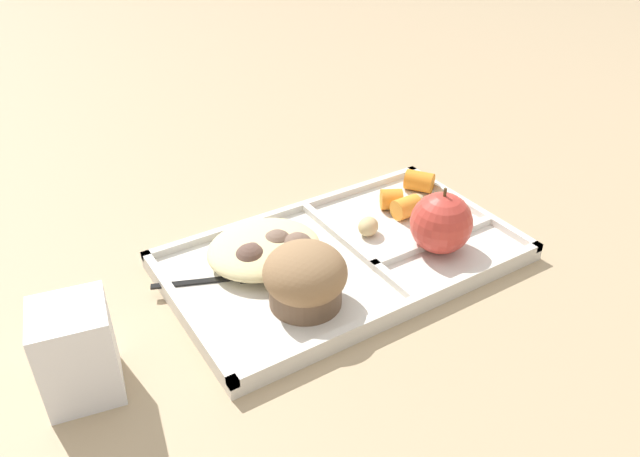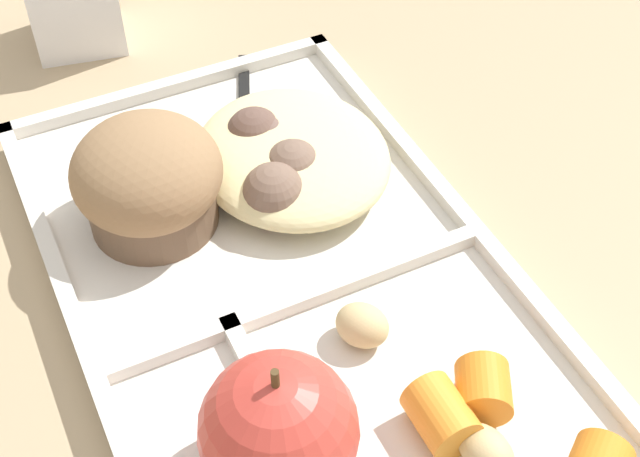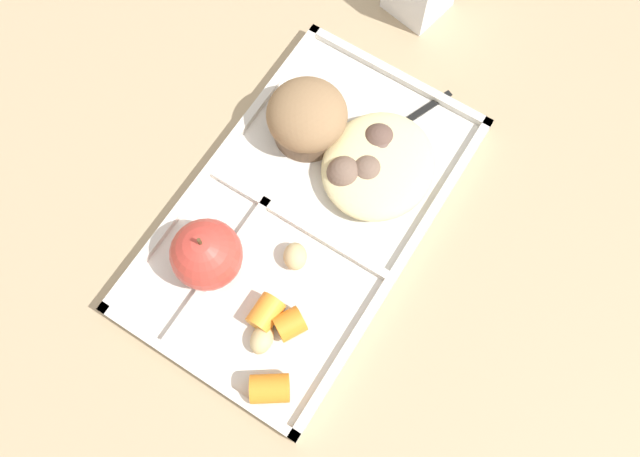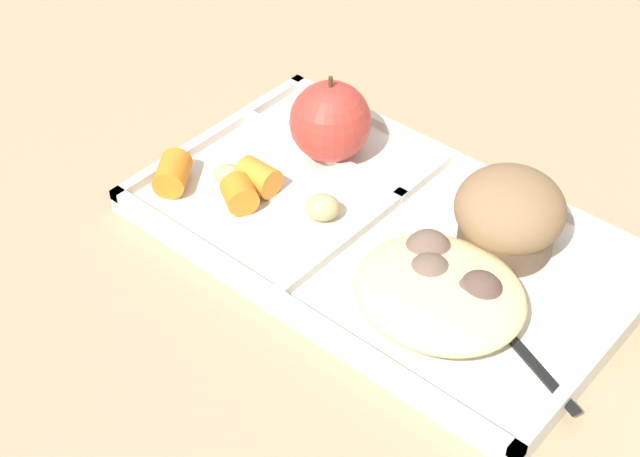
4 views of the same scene
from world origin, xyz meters
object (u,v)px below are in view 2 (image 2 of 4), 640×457
at_px(green_apple, 279,431).
at_px(bran_muffin, 148,180).
at_px(lunch_tray, 290,294).
at_px(plastic_fork, 245,140).

xyz_separation_m(green_apple, bran_muffin, (0.18, -0.00, -0.00)).
distance_m(lunch_tray, green_apple, 0.12).
bearing_deg(bran_muffin, green_apple, 180.00).
xyz_separation_m(lunch_tray, plastic_fork, (0.12, -0.02, 0.01)).
relative_size(lunch_tray, green_apple, 4.94).
xyz_separation_m(bran_muffin, plastic_fork, (0.04, -0.07, -0.03)).
distance_m(green_apple, bran_muffin, 0.18).
bearing_deg(bran_muffin, plastic_fork, -60.57).
distance_m(green_apple, plastic_fork, 0.23).
bearing_deg(green_apple, bran_muffin, -0.00).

